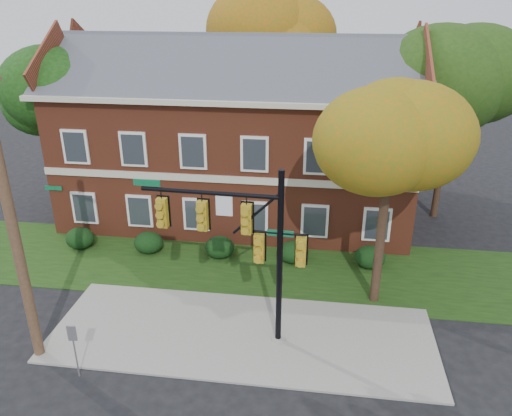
# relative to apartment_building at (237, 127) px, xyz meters

# --- Properties ---
(ground) EXTENTS (120.00, 120.00, 0.00)m
(ground) POSITION_rel_apartment_building_xyz_m (2.00, -11.95, -4.99)
(ground) COLOR black
(ground) RESTS_ON ground
(sidewalk) EXTENTS (14.00, 5.00, 0.08)m
(sidewalk) POSITION_rel_apartment_building_xyz_m (2.00, -10.95, -4.95)
(sidewalk) COLOR gray
(sidewalk) RESTS_ON ground
(grass_strip) EXTENTS (30.00, 6.00, 0.04)m
(grass_strip) POSITION_rel_apartment_building_xyz_m (2.00, -5.95, -4.97)
(grass_strip) COLOR #193811
(grass_strip) RESTS_ON ground
(apartment_building) EXTENTS (18.80, 8.80, 9.74)m
(apartment_building) POSITION_rel_apartment_building_xyz_m (0.00, 0.00, 0.00)
(apartment_building) COLOR brown
(apartment_building) RESTS_ON ground
(hedge_far_left) EXTENTS (1.40, 1.26, 1.05)m
(hedge_far_left) POSITION_rel_apartment_building_xyz_m (-7.00, -5.25, -4.46)
(hedge_far_left) COLOR black
(hedge_far_left) RESTS_ON ground
(hedge_left) EXTENTS (1.40, 1.26, 1.05)m
(hedge_left) POSITION_rel_apartment_building_xyz_m (-3.50, -5.25, -4.46)
(hedge_left) COLOR black
(hedge_left) RESTS_ON ground
(hedge_center) EXTENTS (1.40, 1.26, 1.05)m
(hedge_center) POSITION_rel_apartment_building_xyz_m (0.00, -5.25, -4.46)
(hedge_center) COLOR black
(hedge_center) RESTS_ON ground
(hedge_right) EXTENTS (1.40, 1.26, 1.05)m
(hedge_right) POSITION_rel_apartment_building_xyz_m (3.50, -5.25, -4.46)
(hedge_right) COLOR black
(hedge_right) RESTS_ON ground
(hedge_far_right) EXTENTS (1.40, 1.26, 1.05)m
(hedge_far_right) POSITION_rel_apartment_building_xyz_m (7.00, -5.25, -4.46)
(hedge_far_right) COLOR black
(hedge_far_right) RESTS_ON ground
(tree_near_right) EXTENTS (4.50, 4.25, 8.58)m
(tree_near_right) POSITION_rel_apartment_building_xyz_m (7.22, -8.09, 1.68)
(tree_near_right) COLOR black
(tree_near_right) RESTS_ON ground
(tree_left_rear) EXTENTS (5.40, 5.10, 8.88)m
(tree_left_rear) POSITION_rel_apartment_building_xyz_m (-9.73, -1.12, 1.69)
(tree_left_rear) COLOR black
(tree_left_rear) RESTS_ON ground
(tree_right_rear) EXTENTS (6.30, 5.95, 10.62)m
(tree_right_rear) POSITION_rel_apartment_building_xyz_m (11.31, 0.86, 3.13)
(tree_right_rear) COLOR black
(tree_right_rear) RESTS_ON ground
(tree_far_rear) EXTENTS (6.84, 6.46, 11.52)m
(tree_far_rear) POSITION_rel_apartment_building_xyz_m (1.34, 7.84, 3.86)
(tree_far_rear) COLOR black
(tree_far_rear) RESTS_ON ground
(traffic_signal) EXTENTS (5.88, 0.58, 6.56)m
(traffic_signal) POSITION_rel_apartment_building_xyz_m (2.17, -11.03, -0.92)
(traffic_signal) COLOR gray
(traffic_signal) RESTS_ON ground
(utility_pole) EXTENTS (1.55, 0.64, 10.32)m
(utility_pole) POSITION_rel_apartment_building_xyz_m (-4.83, -12.95, 0.25)
(utility_pole) COLOR #493122
(utility_pole) RESTS_ON ground
(sign_post) EXTENTS (0.29, 0.07, 2.00)m
(sign_post) POSITION_rel_apartment_building_xyz_m (-2.98, -13.77, -3.63)
(sign_post) COLOR slate
(sign_post) RESTS_ON ground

